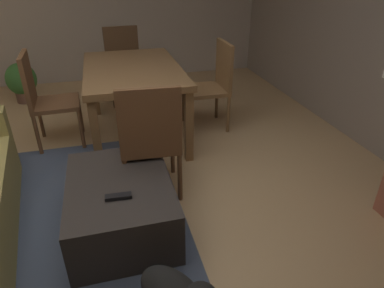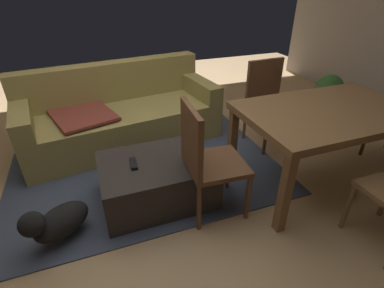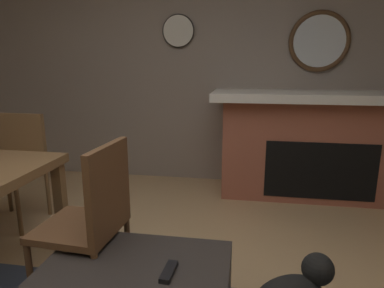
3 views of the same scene
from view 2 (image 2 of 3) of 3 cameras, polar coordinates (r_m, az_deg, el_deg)
floor at (r=2.73m, az=-6.59°, el=-8.49°), size 8.54×8.54×0.00m
area_rug at (r=3.06m, az=-9.30°, el=-3.89°), size 2.60×2.00×0.01m
couch at (r=3.44m, az=-13.81°, el=5.40°), size 2.22×1.14×0.86m
ottoman_coffee_table at (r=2.50m, az=-6.87°, el=-7.07°), size 0.92×0.67×0.39m
tv_remote at (r=2.37m, az=-11.44°, el=-3.81°), size 0.06×0.16×0.02m
dining_table at (r=2.72m, az=25.13°, el=4.65°), size 1.46×0.93×0.74m
dining_chair_north at (r=3.36m, az=14.73°, el=8.67°), size 0.46×0.46×0.93m
dining_chair_west at (r=2.19m, az=2.59°, el=-2.36°), size 0.47×0.47×0.93m
potted_plant at (r=4.62m, az=25.34°, el=9.38°), size 0.38×0.38×0.52m
small_dog at (r=2.34m, az=-25.06°, el=-13.69°), size 0.48×0.42×0.32m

